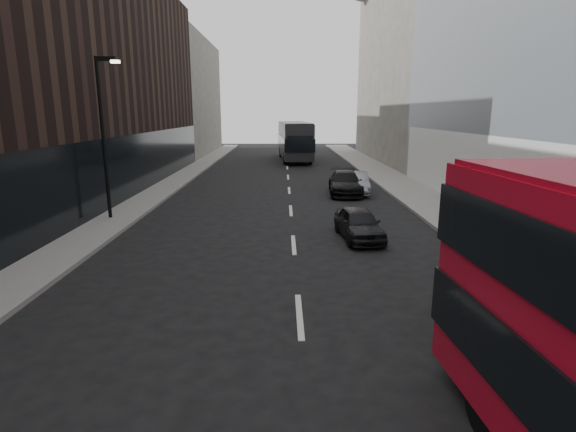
{
  "coord_description": "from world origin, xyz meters",
  "views": [
    {
      "loc": [
        -0.4,
        -2.08,
        4.83
      ],
      "look_at": [
        -0.28,
        7.99,
        2.5
      ],
      "focal_mm": 28.0,
      "sensor_mm": 36.0,
      "label": 1
    }
  ],
  "objects_px": {
    "grey_bus": "(294,140)",
    "car_a": "(359,223)",
    "car_b": "(356,183)",
    "car_c": "(345,183)",
    "street_lamp": "(104,128)"
  },
  "relations": [
    {
      "from": "grey_bus",
      "to": "car_a",
      "type": "distance_m",
      "value": 29.83
    },
    {
      "from": "grey_bus",
      "to": "car_a",
      "type": "height_order",
      "value": "grey_bus"
    },
    {
      "from": "grey_bus",
      "to": "car_b",
      "type": "xyz_separation_m",
      "value": [
        3.24,
        -19.68,
        -1.41
      ]
    },
    {
      "from": "car_a",
      "to": "car_c",
      "type": "xyz_separation_m",
      "value": [
        0.81,
        9.85,
        0.07
      ]
    },
    {
      "from": "car_a",
      "to": "car_b",
      "type": "relative_size",
      "value": 0.91
    },
    {
      "from": "car_b",
      "to": "car_a",
      "type": "bearing_deg",
      "value": -94.64
    },
    {
      "from": "street_lamp",
      "to": "grey_bus",
      "type": "relative_size",
      "value": 0.58
    },
    {
      "from": "car_a",
      "to": "car_b",
      "type": "xyz_separation_m",
      "value": [
        1.48,
        10.07,
        0.04
      ]
    },
    {
      "from": "grey_bus",
      "to": "car_a",
      "type": "relative_size",
      "value": 3.36
    },
    {
      "from": "car_a",
      "to": "car_b",
      "type": "bearing_deg",
      "value": 76.3
    },
    {
      "from": "car_c",
      "to": "grey_bus",
      "type": "bearing_deg",
      "value": 101.31
    },
    {
      "from": "car_b",
      "to": "grey_bus",
      "type": "bearing_deg",
      "value": 103.08
    },
    {
      "from": "car_a",
      "to": "car_c",
      "type": "relative_size",
      "value": 0.76
    },
    {
      "from": "grey_bus",
      "to": "car_c",
      "type": "height_order",
      "value": "grey_bus"
    },
    {
      "from": "grey_bus",
      "to": "car_c",
      "type": "distance_m",
      "value": 20.1
    }
  ]
}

